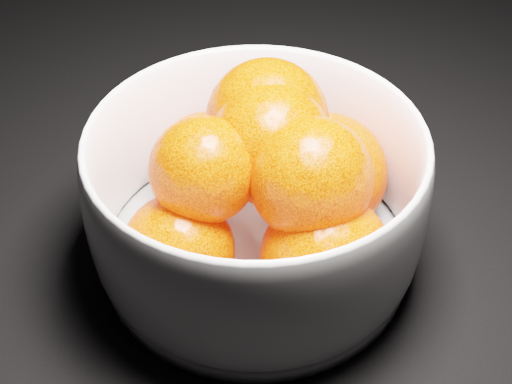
% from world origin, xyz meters
% --- Properties ---
extents(ground, '(3.00, 3.00, 0.00)m').
position_xyz_m(ground, '(0.00, 0.00, 0.00)').
color(ground, black).
rests_on(ground, ground).
extents(bowl, '(0.25, 0.25, 0.12)m').
position_xyz_m(bowl, '(0.13, -0.25, 0.06)').
color(bowl, white).
rests_on(bowl, ground).
extents(orange_pile, '(0.21, 0.20, 0.14)m').
position_xyz_m(orange_pile, '(0.14, -0.25, 0.08)').
color(orange_pile, '#F83C09').
rests_on(orange_pile, bowl).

